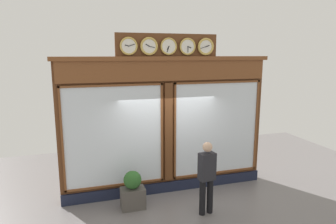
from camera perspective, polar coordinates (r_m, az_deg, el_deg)
The scene contains 4 objects.
shop_facade at distance 7.72m, azimuth -0.27°, elevation -2.33°, with size 5.46×0.42×4.06m.
pedestrian at distance 6.87m, azimuth 7.39°, elevation -11.79°, with size 0.39×0.27×1.69m.
planter_box at distance 7.37m, azimuth -6.69°, elevation -15.97°, with size 0.56×0.36×0.50m, color #4C4742.
planter_shrub at distance 7.17m, azimuth -6.77°, elevation -12.70°, with size 0.42×0.42×0.42m, color #285623.
Camera 1 is at (2.16, 7.07, 3.58)m, focal length 32.03 mm.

